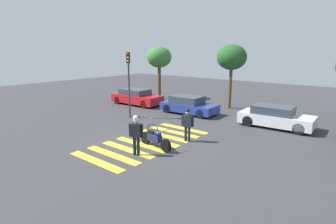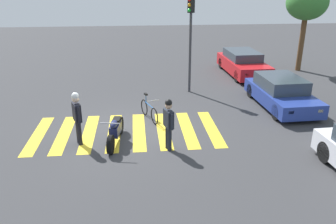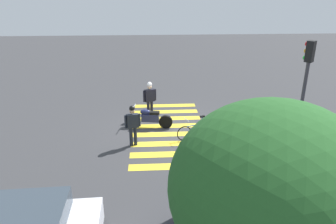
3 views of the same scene
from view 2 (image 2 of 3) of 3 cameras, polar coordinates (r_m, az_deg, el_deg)
The scene contains 10 objects.
ground_plane at distance 12.64m, azimuth -6.90°, elevation -3.26°, with size 60.00×60.00×0.00m, color #38383A.
police_motorcycle at distance 11.69m, azimuth -8.75°, elevation -3.05°, with size 2.14×0.66×1.03m.
leaning_bicycle at distance 13.52m, azimuth -3.17°, elevation 0.24°, with size 1.63×0.67×0.99m.
officer_on_foot at distance 11.63m, azimuth -14.91°, elevation -0.41°, with size 0.64×0.37×1.83m.
officer_by_motorcycle at distance 10.88m, azimuth 0.09°, elevation -1.56°, with size 0.64×0.32×1.74m.
crosswalk_stripes at distance 12.64m, azimuth -6.91°, elevation -3.24°, with size 3.29×6.75×0.01m.
car_red_convertible at distance 20.47m, azimuth 12.34°, elevation 7.95°, with size 4.59×2.02×1.33m.
car_blue_hatchback at distance 15.61m, azimuth 18.34°, elevation 3.07°, with size 4.22×2.01×1.30m.
traffic_light_pole at distance 16.33m, azimuth 3.75°, elevation 13.42°, with size 0.34×0.35×4.47m.
street_tree_near at distance 21.89m, azimuth 22.15°, elevation 16.41°, with size 2.34×2.34×4.96m.
Camera 2 is at (11.49, 0.40, 5.24)m, focal length 36.60 mm.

